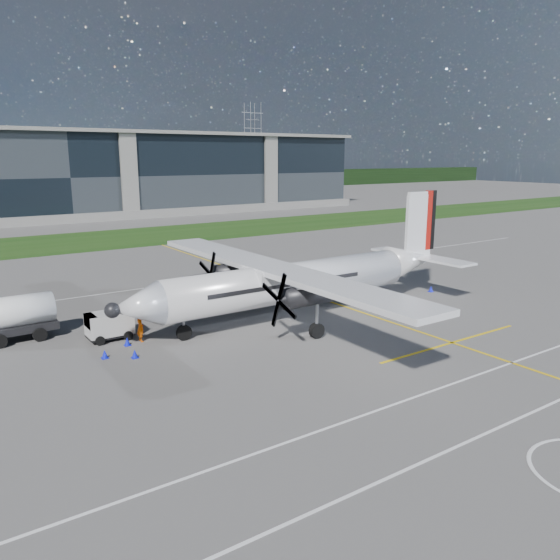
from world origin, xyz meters
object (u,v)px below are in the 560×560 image
at_px(turboprop_aircraft, 302,258).
at_px(safety_cone_nose_port, 135,354).
at_px(safety_cone_nose_stbd, 127,341).
at_px(pylon_east, 253,145).
at_px(ground_crew_person, 140,326).
at_px(safety_cone_tail, 431,289).
at_px(baggage_tug, 110,326).
at_px(safety_cone_fwd, 105,354).
at_px(safety_cone_stbdwing, 183,279).

relative_size(turboprop_aircraft, safety_cone_nose_port, 55.70).
bearing_deg(safety_cone_nose_stbd, safety_cone_nose_port, -98.87).
distance_m(pylon_east, ground_crew_person, 175.34).
bearing_deg(safety_cone_tail, turboprop_aircraft, 178.64).
height_order(baggage_tug, safety_cone_nose_stbd, baggage_tug).
distance_m(safety_cone_fwd, safety_cone_tail, 27.15).
relative_size(turboprop_aircraft, safety_cone_nose_stbd, 55.70).
height_order(turboprop_aircraft, safety_cone_fwd, turboprop_aircraft).
relative_size(pylon_east, safety_cone_nose_stbd, 60.00).
bearing_deg(safety_cone_nose_port, ground_crew_person, 62.98).
bearing_deg(safety_cone_fwd, safety_cone_nose_stbd, 37.79).
xyz_separation_m(safety_cone_tail, safety_cone_nose_stbd, (-25.39, 1.32, 0.00)).
xyz_separation_m(turboprop_aircraft, safety_cone_fwd, (-13.93, -0.36, -3.93)).
bearing_deg(turboprop_aircraft, ground_crew_person, 173.49).
bearing_deg(safety_cone_nose_port, pylon_east, 56.22).
height_order(turboprop_aircraft, safety_cone_stbdwing, turboprop_aircraft).
height_order(baggage_tug, safety_cone_nose_port, baggage_tug).
relative_size(safety_cone_nose_port, safety_cone_tail, 1.00).
bearing_deg(ground_crew_person, turboprop_aircraft, -98.03).
xyz_separation_m(turboprop_aircraft, safety_cone_nose_stbd, (-12.17, 1.01, -3.93)).
bearing_deg(safety_cone_stbdwing, safety_cone_nose_stbd, -125.58).
bearing_deg(safety_cone_tail, safety_cone_nose_stbd, 177.03).
bearing_deg(safety_cone_tail, safety_cone_stbdwing, 136.04).
xyz_separation_m(pylon_east, safety_cone_stbdwing, (-88.59, -131.66, -14.75)).
distance_m(safety_cone_nose_port, safety_cone_tail, 25.76).
relative_size(baggage_tug, safety_cone_fwd, 5.72).
bearing_deg(safety_cone_nose_port, safety_cone_fwd, 147.26).
xyz_separation_m(ground_crew_person, safety_cone_nose_stbd, (-0.94, -0.28, -0.74)).
bearing_deg(safety_cone_stbdwing, safety_cone_nose_port, -122.46).
bearing_deg(safety_cone_nose_port, safety_cone_stbdwing, 57.54).
bearing_deg(pylon_east, ground_crew_person, -123.89).
height_order(safety_cone_nose_port, safety_cone_tail, same).
relative_size(safety_cone_fwd, safety_cone_nose_port, 1.00).
bearing_deg(safety_cone_tail, safety_cone_nose_port, -177.89).
xyz_separation_m(turboprop_aircraft, safety_cone_stbdwing, (-2.37, 14.71, -3.93)).
height_order(safety_cone_fwd, safety_cone_tail, same).
xyz_separation_m(ground_crew_person, safety_cone_nose_port, (-1.30, -2.54, -0.74)).
distance_m(safety_cone_nose_port, safety_cone_nose_stbd, 2.29).
height_order(pylon_east, safety_cone_nose_stbd, pylon_east).
height_order(pylon_east, ground_crew_person, pylon_east).
distance_m(safety_cone_fwd, safety_cone_nose_stbd, 2.22).
height_order(ground_crew_person, safety_cone_tail, ground_crew_person).
xyz_separation_m(safety_cone_nose_port, safety_cone_stbdwing, (10.16, 15.97, 0.00)).
distance_m(pylon_east, baggage_tug, 174.96).
height_order(pylon_east, turboprop_aircraft, pylon_east).
distance_m(turboprop_aircraft, safety_cone_fwd, 14.48).
distance_m(pylon_east, safety_cone_stbdwing, 159.37).
xyz_separation_m(baggage_tug, safety_cone_nose_stbd, (0.48, -1.71, -0.61)).
height_order(turboprop_aircraft, ground_crew_person, turboprop_aircraft).
bearing_deg(safety_cone_fwd, baggage_tug, 67.39).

